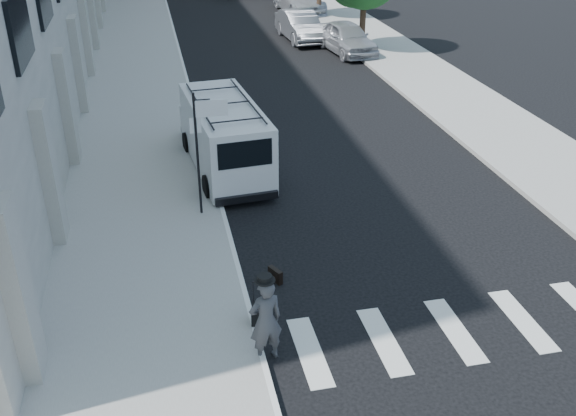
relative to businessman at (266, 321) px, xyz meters
name	(u,v)px	position (x,y,z in m)	size (l,w,h in m)	color
ground	(319,267)	(1.90, 3.00, -0.94)	(120.00, 120.00, 0.00)	black
sidewalk_left	(138,86)	(-2.35, 19.00, -0.86)	(4.50, 48.00, 0.15)	gray
sidewalk_right	(386,49)	(10.90, 23.00, -0.86)	(4.00, 56.00, 0.15)	gray
sign_pole	(205,129)	(-0.46, 6.20, 1.72)	(1.03, 0.07, 3.50)	black
businessman	(266,321)	(0.00, 0.00, 0.00)	(0.68, 0.45, 1.87)	#3E3E41
briefcase	(275,275)	(0.71, 2.64, -0.77)	(0.12, 0.44, 0.34)	black
suitcase	(258,316)	(0.00, 1.00, -0.65)	(0.32, 0.43, 1.07)	black
cargo_van	(224,135)	(0.38, 9.40, 0.24)	(2.53, 6.14, 2.26)	silver
parked_car_a	(347,38)	(8.64, 22.93, -0.12)	(1.94, 4.82, 1.64)	#9C9EA4
parked_car_b	(300,26)	(6.90, 26.33, -0.12)	(1.73, 4.95, 1.63)	slate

